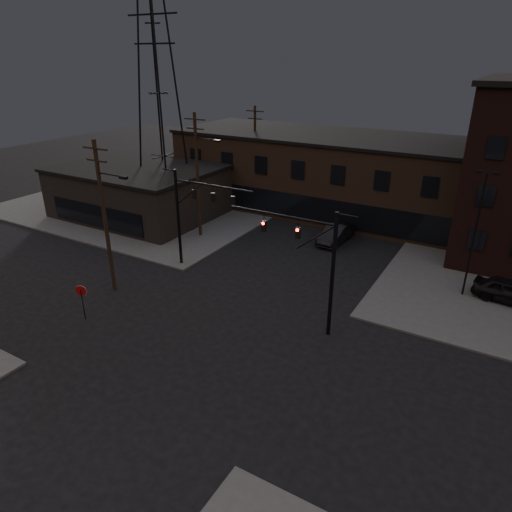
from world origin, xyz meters
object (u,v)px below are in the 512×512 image
at_px(traffic_signal_near, 315,258).
at_px(traffic_signal_far, 190,209).
at_px(car_crossing, 336,234).
at_px(parked_car_lot_a, 511,292).
at_px(stop_sign, 82,294).

relative_size(traffic_signal_near, traffic_signal_far, 1.00).
distance_m(traffic_signal_near, car_crossing, 15.79).
bearing_deg(parked_car_lot_a, traffic_signal_near, 140.78).
relative_size(traffic_signal_far, stop_sign, 3.23).
bearing_deg(stop_sign, traffic_signal_far, 82.68).
bearing_deg(traffic_signal_near, stop_sign, -154.10).
bearing_deg(traffic_signal_far, stop_sign, -97.32).
distance_m(traffic_signal_far, car_crossing, 14.33).
height_order(parked_car_lot_a, car_crossing, parked_car_lot_a).
xyz_separation_m(traffic_signal_near, parked_car_lot_a, (10.59, 9.90, -3.95)).
xyz_separation_m(traffic_signal_far, parked_car_lot_a, (22.67, 6.40, -4.04)).
height_order(stop_sign, parked_car_lot_a, stop_sign).
distance_m(parked_car_lot_a, car_crossing, 15.49).
relative_size(traffic_signal_far, parked_car_lot_a, 1.65).
height_order(traffic_signal_near, parked_car_lot_a, traffic_signal_near).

